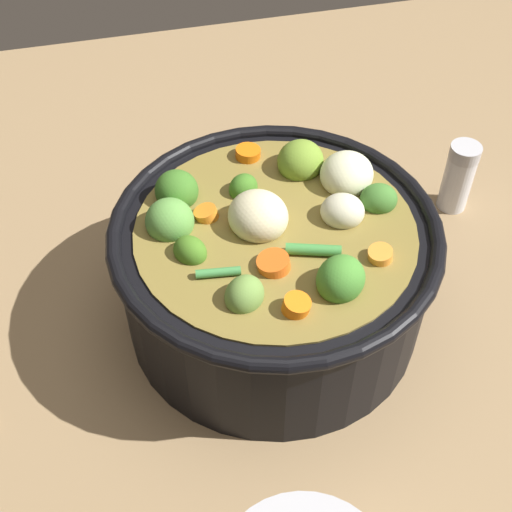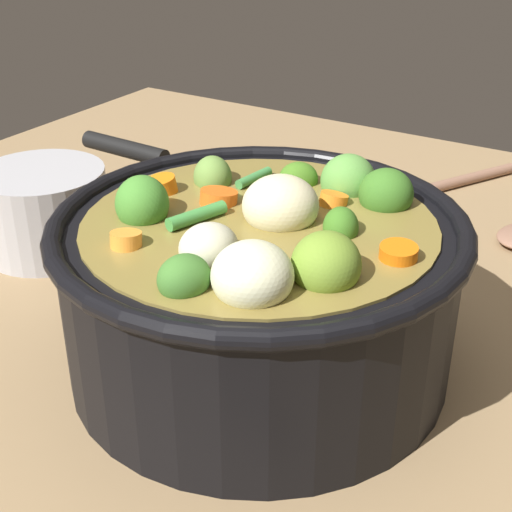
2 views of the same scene
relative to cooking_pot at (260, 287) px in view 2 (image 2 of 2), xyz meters
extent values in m
plane|color=#8C704C|center=(0.00, 0.00, -0.06)|extent=(1.10, 1.10, 0.00)
cylinder|color=black|center=(0.00, 0.00, -0.01)|extent=(0.27, 0.27, 0.11)
torus|color=black|center=(0.00, 0.00, 0.05)|extent=(0.28, 0.28, 0.01)
cylinder|color=olive|center=(0.00, 0.00, 0.00)|extent=(0.24, 0.24, 0.11)
ellipsoid|color=#3F752C|center=(-0.01, 0.09, 0.05)|extent=(0.03, 0.04, 0.03)
ellipsoid|color=#44862F|center=(0.07, 0.03, 0.06)|extent=(0.05, 0.05, 0.04)
ellipsoid|color=#3A6F23|center=(-0.06, -0.07, 0.06)|extent=(0.05, 0.05, 0.04)
ellipsoid|color=olive|center=(-0.07, 0.04, 0.06)|extent=(0.05, 0.05, 0.04)
ellipsoid|color=#599540|center=(-0.02, -0.08, 0.06)|extent=(0.05, 0.05, 0.04)
ellipsoid|color=#42731F|center=(0.01, -0.07, 0.05)|extent=(0.04, 0.04, 0.03)
ellipsoid|color=olive|center=(0.07, -0.04, 0.05)|extent=(0.04, 0.04, 0.03)
ellipsoid|color=#3B6F20|center=(-0.05, -0.02, 0.05)|extent=(0.03, 0.03, 0.03)
cylinder|color=orange|center=(-0.10, 0.00, 0.05)|extent=(0.03, 0.03, 0.01)
cylinder|color=orange|center=(0.05, 0.07, 0.05)|extent=(0.03, 0.03, 0.02)
cylinder|color=orange|center=(-0.03, -0.05, 0.05)|extent=(0.03, 0.03, 0.02)
cylinder|color=orange|center=(0.09, -0.01, 0.05)|extent=(0.03, 0.03, 0.02)
cylinder|color=orange|center=(0.04, -0.01, 0.05)|extent=(0.03, 0.03, 0.02)
ellipsoid|color=beige|center=(0.00, 0.06, 0.06)|extent=(0.04, 0.05, 0.03)
ellipsoid|color=beige|center=(-0.01, -0.01, 0.06)|extent=(0.07, 0.07, 0.04)
ellipsoid|color=beige|center=(-0.04, 0.08, 0.06)|extent=(0.06, 0.07, 0.04)
cylinder|color=#3F8B3D|center=(0.04, 0.02, 0.05)|extent=(0.02, 0.05, 0.01)
cylinder|color=#3F8742|center=(0.04, -0.06, 0.05)|extent=(0.01, 0.04, 0.01)
cylinder|color=#87604B|center=(0.00, -0.37, -0.06)|extent=(0.13, 0.22, 0.01)
cylinder|color=#ADADB2|center=(0.27, -0.05, -0.02)|extent=(0.12, 0.12, 0.08)
cylinder|color=black|center=(0.26, -0.16, 0.00)|extent=(0.11, 0.02, 0.02)
camera|label=1|loc=(0.39, -0.11, 0.45)|focal=48.23mm
camera|label=2|loc=(-0.23, 0.38, 0.26)|focal=51.62mm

